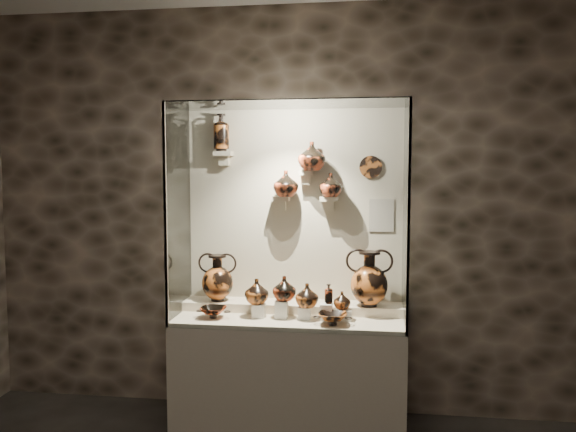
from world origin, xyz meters
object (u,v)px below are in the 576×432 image
at_px(jug_e, 342,300).
at_px(jug_c, 307,295).
at_px(jug_b, 284,288).
at_px(lekythos_tall, 221,130).
at_px(lekythos_small, 329,293).
at_px(amphora_right, 369,279).
at_px(kylix_right, 333,317).
at_px(kylix_left, 213,311).
at_px(amphora_left, 218,278).
at_px(ovoid_vase_c, 331,185).
at_px(ovoid_vase_b, 312,156).
at_px(ovoid_vase_a, 286,184).
at_px(jug_a, 257,291).

bearing_deg(jug_e, jug_c, 174.52).
xyz_separation_m(jug_b, lekythos_tall, (-0.53, 0.26, 1.18)).
height_order(jug_b, lekythos_small, jug_b).
bearing_deg(lekythos_tall, jug_b, -36.38).
height_order(amphora_right, lekythos_small, amphora_right).
height_order(jug_b, lekythos_tall, lekythos_tall).
distance_m(amphora_right, kylix_right, 0.46).
bearing_deg(kylix_right, lekythos_small, 91.56).
xyz_separation_m(kylix_left, lekythos_tall, (-0.01, 0.33, 1.35)).
xyz_separation_m(jug_b, kylix_right, (0.37, -0.14, -0.17)).
bearing_deg(jug_e, amphora_left, 159.19).
bearing_deg(kylix_left, ovoid_vase_c, 27.01).
distance_m(kylix_right, ovoid_vase_b, 1.21).
distance_m(kylix_right, ovoid_vase_a, 1.08).
height_order(kylix_right, lekythos_tall, lekythos_tall).
relative_size(lekythos_small, kylix_right, 0.62).
bearing_deg(jug_c, amphora_right, 31.40).
xyz_separation_m(jug_a, lekythos_small, (0.53, -0.01, 0.01)).
bearing_deg(ovoid_vase_b, amphora_left, -165.36).
relative_size(jug_a, kylix_left, 0.75).
xyz_separation_m(jug_b, ovoid_vase_a, (-0.02, 0.23, 0.77)).
bearing_deg(amphora_right, jug_b, 173.35).
bearing_deg(kylix_left, kylix_right, 2.19).
height_order(jug_c, ovoid_vase_a, ovoid_vase_a).
bearing_deg(lekythos_tall, jug_a, -49.02).
distance_m(jug_c, lekythos_tall, 1.44).
distance_m(amphora_right, ovoid_vase_b, 1.02).
bearing_deg(kylix_right, ovoid_vase_b, 103.16).
bearing_deg(kylix_left, amphora_right, 18.15).
height_order(amphora_right, jug_a, amphora_right).
xyz_separation_m(jug_c, jug_e, (0.25, 0.02, -0.03)).
height_order(amphora_left, jug_b, amphora_left).
height_order(jug_a, lekythos_tall, lekythos_tall).
relative_size(lekythos_small, ovoid_vase_c, 0.89).
xyz_separation_m(jug_e, ovoid_vase_c, (-0.10, 0.24, 0.83)).
distance_m(jug_a, ovoid_vase_a, 0.85).
relative_size(amphora_left, lekythos_small, 2.25).
bearing_deg(kylix_left, ovoid_vase_b, 29.46).
xyz_separation_m(lekythos_small, ovoid_vase_c, (-0.01, 0.25, 0.78)).
xyz_separation_m(lekythos_small, lekythos_tall, (-0.86, 0.27, 1.20)).
xyz_separation_m(jug_e, ovoid_vase_a, (-0.44, 0.23, 0.84)).
xyz_separation_m(jug_e, kylix_left, (-0.94, -0.07, -0.10)).
xyz_separation_m(kylix_right, lekythos_tall, (-0.90, 0.40, 1.35)).
relative_size(lekythos_small, ovoid_vase_b, 0.74).
xyz_separation_m(ovoid_vase_a, ovoid_vase_c, (0.34, 0.01, -0.01)).
distance_m(jug_c, ovoid_vase_b, 1.05).
bearing_deg(ovoid_vase_a, amphora_left, -175.43).
distance_m(jug_e, lekythos_tall, 1.60).
relative_size(jug_b, ovoid_vase_a, 0.90).
relative_size(kylix_left, ovoid_vase_c, 1.37).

